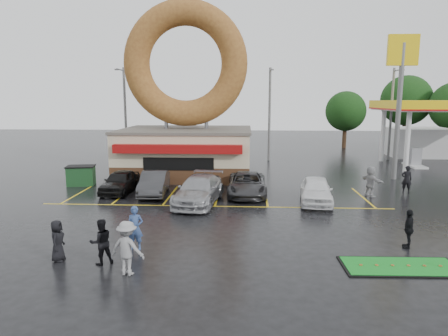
# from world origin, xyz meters

# --- Properties ---
(ground) EXTENTS (120.00, 120.00, 0.00)m
(ground) POSITION_xyz_m (0.00, 0.00, 0.00)
(ground) COLOR black
(ground) RESTS_ON ground
(donut_shop) EXTENTS (10.20, 8.70, 13.50)m
(donut_shop) POSITION_xyz_m (-3.00, 12.97, 4.46)
(donut_shop) COLOR #472B19
(donut_shop) RESTS_ON ground
(gas_station) EXTENTS (12.30, 13.65, 5.90)m
(gas_station) POSITION_xyz_m (20.00, 20.94, 3.70)
(gas_station) COLOR silver
(gas_station) RESTS_ON ground
(shell_sign) EXTENTS (2.20, 0.36, 10.60)m
(shell_sign) POSITION_xyz_m (13.00, 12.00, 7.38)
(shell_sign) COLOR slate
(shell_sign) RESTS_ON ground
(streetlight_left) EXTENTS (0.40, 2.21, 9.00)m
(streetlight_left) POSITION_xyz_m (-10.00, 19.92, 4.78)
(streetlight_left) COLOR slate
(streetlight_left) RESTS_ON ground
(streetlight_mid) EXTENTS (0.40, 2.21, 9.00)m
(streetlight_mid) POSITION_xyz_m (4.00, 20.92, 4.78)
(streetlight_mid) COLOR slate
(streetlight_mid) RESTS_ON ground
(streetlight_right) EXTENTS (0.40, 2.21, 9.00)m
(streetlight_right) POSITION_xyz_m (16.00, 21.92, 4.78)
(streetlight_right) COLOR slate
(streetlight_right) RESTS_ON ground
(tree_far_c) EXTENTS (6.30, 6.30, 9.00)m
(tree_far_c) POSITION_xyz_m (22.00, 34.00, 5.84)
(tree_far_c) COLOR #332114
(tree_far_c) RESTS_ON ground
(tree_far_d) EXTENTS (4.90, 4.90, 7.00)m
(tree_far_d) POSITION_xyz_m (14.00, 32.00, 4.53)
(tree_far_d) COLOR #332114
(tree_far_d) RESTS_ON ground
(car_black) EXTENTS (1.90, 4.31, 1.44)m
(car_black) POSITION_xyz_m (-6.40, 6.46, 0.72)
(car_black) COLOR black
(car_black) RESTS_ON ground
(car_dgrey) EXTENTS (1.96, 4.61, 1.48)m
(car_dgrey) POSITION_xyz_m (-4.07, 6.03, 0.74)
(car_dgrey) COLOR #2B2B2E
(car_dgrey) RESTS_ON ground
(car_silver) EXTENTS (2.90, 5.66, 1.57)m
(car_silver) POSITION_xyz_m (-0.97, 4.03, 0.79)
(car_silver) COLOR #98989C
(car_silver) RESTS_ON ground
(car_grey) EXTENTS (2.37, 5.11, 1.42)m
(car_grey) POSITION_xyz_m (1.83, 6.22, 0.71)
(car_grey) COLOR #333235
(car_grey) RESTS_ON ground
(car_white) EXTENTS (2.31, 4.62, 1.51)m
(car_white) POSITION_xyz_m (5.84, 4.48, 0.76)
(car_white) COLOR white
(car_white) RESTS_ON ground
(person_blue) EXTENTS (0.65, 0.43, 1.79)m
(person_blue) POSITION_xyz_m (-2.67, -3.34, 0.89)
(person_blue) COLOR #31487B
(person_blue) RESTS_ON ground
(person_blackjkt) EXTENTS (1.05, 1.00, 1.70)m
(person_blackjkt) POSITION_xyz_m (-3.52, -4.84, 0.85)
(person_blackjkt) COLOR black
(person_blackjkt) RESTS_ON ground
(person_hoodie) EXTENTS (1.38, 1.01, 1.91)m
(person_hoodie) POSITION_xyz_m (-2.30, -5.66, 0.95)
(person_hoodie) COLOR gray
(person_hoodie) RESTS_ON ground
(person_bystander) EXTENTS (0.57, 0.81, 1.57)m
(person_bystander) POSITION_xyz_m (-5.26, -4.64, 0.79)
(person_bystander) COLOR black
(person_bystander) RESTS_ON ground
(person_cameraman) EXTENTS (0.68, 1.02, 1.61)m
(person_cameraman) POSITION_xyz_m (8.37, -2.55, 0.81)
(person_cameraman) COLOR black
(person_cameraman) RESTS_ON ground
(person_walker_near) EXTENTS (1.28, 1.83, 1.90)m
(person_walker_near) POSITION_xyz_m (9.51, 6.33, 0.95)
(person_walker_near) COLOR #98979A
(person_walker_near) RESTS_ON ground
(person_walker_far) EXTENTS (0.71, 0.53, 1.78)m
(person_walker_far) POSITION_xyz_m (12.12, 7.39, 0.89)
(person_walker_far) COLOR black
(person_walker_far) RESTS_ON ground
(dumpster) EXTENTS (1.99, 1.52, 1.30)m
(dumpster) POSITION_xyz_m (-9.88, 8.57, 0.65)
(dumpster) COLOR #1B4621
(dumpster) RESTS_ON ground
(putting_green) EXTENTS (4.20, 1.90, 0.52)m
(putting_green) POSITION_xyz_m (7.35, -4.56, 0.03)
(putting_green) COLOR black
(putting_green) RESTS_ON ground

